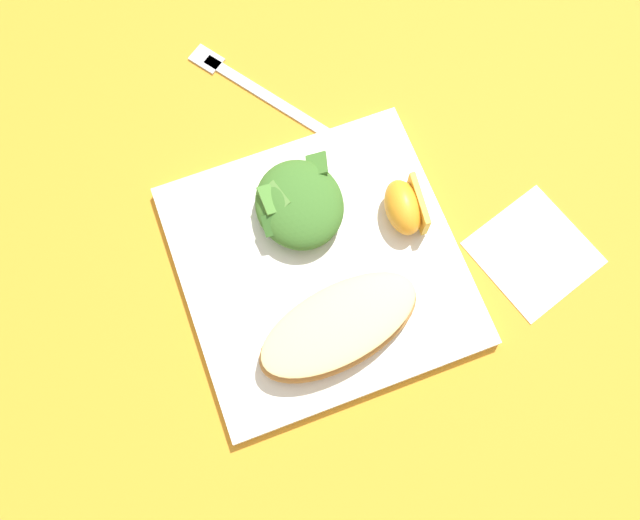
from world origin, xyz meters
name	(u,v)px	position (x,y,z in m)	size (l,w,h in m)	color
ground	(320,267)	(0.00, 0.00, 0.00)	(3.00, 3.00, 0.00)	orange
white_plate	(320,265)	(0.00, 0.00, 0.01)	(0.28, 0.28, 0.02)	white
cheesy_pizza_bread	(339,327)	(-0.07, 0.01, 0.03)	(0.10, 0.18, 0.04)	#B77F42
green_salad_pile	(298,204)	(0.06, 0.00, 0.04)	(0.10, 0.09, 0.04)	#3D7028
orange_wedge_front	(405,207)	(0.02, -0.10, 0.04)	(0.06, 0.04, 0.04)	orange
paper_napkin	(534,252)	(-0.06, -0.22, 0.00)	(0.11, 0.11, 0.00)	white
metal_fork	(248,84)	(0.23, 0.00, 0.00)	(0.16, 0.12, 0.01)	silver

